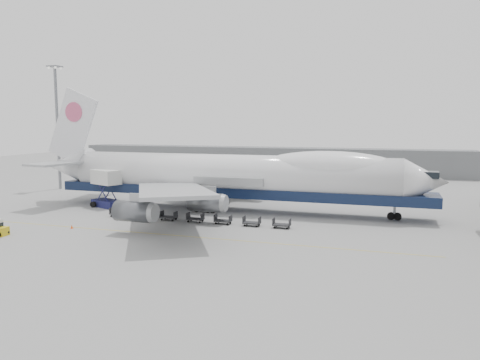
% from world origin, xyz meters
% --- Properties ---
extents(ground, '(260.00, 260.00, 0.00)m').
position_xyz_m(ground, '(0.00, 0.00, 0.00)').
color(ground, gray).
rests_on(ground, ground).
extents(apron_line, '(60.00, 0.15, 0.01)m').
position_xyz_m(apron_line, '(0.00, -6.00, 0.01)').
color(apron_line, gold).
rests_on(apron_line, ground).
extents(hangar, '(110.00, 8.00, 7.00)m').
position_xyz_m(hangar, '(-10.00, 70.00, 3.50)').
color(hangar, slate).
rests_on(hangar, ground).
extents(floodlight_mast, '(2.40, 2.40, 25.43)m').
position_xyz_m(floodlight_mast, '(-42.00, 24.00, 14.27)').
color(floodlight_mast, slate).
rests_on(floodlight_mast, ground).
extents(airliner, '(67.00, 55.30, 19.98)m').
position_xyz_m(airliner, '(0.64, 12.00, 5.62)').
color(airliner, white).
rests_on(airliner, ground).
extents(catering_truck, '(5.91, 4.97, 6.17)m').
position_xyz_m(catering_truck, '(-20.28, 8.52, 3.45)').
color(catering_truck, '#1A1C4F').
rests_on(catering_truck, ground).
extents(traffic_cone, '(0.35, 0.35, 0.52)m').
position_xyz_m(traffic_cone, '(-15.52, -6.73, 0.24)').
color(traffic_cone, '#F14A0C').
rests_on(traffic_cone, ground).
extents(dolly_0, '(2.30, 1.35, 1.30)m').
position_xyz_m(dolly_0, '(-13.99, 1.99, 0.53)').
color(dolly_0, '#2D2D30').
rests_on(dolly_0, ground).
extents(dolly_1, '(2.30, 1.35, 1.30)m').
position_xyz_m(dolly_1, '(-9.86, 1.99, 0.53)').
color(dolly_1, '#2D2D30').
rests_on(dolly_1, ground).
extents(dolly_2, '(2.30, 1.35, 1.30)m').
position_xyz_m(dolly_2, '(-5.73, 1.99, 0.53)').
color(dolly_2, '#2D2D30').
rests_on(dolly_2, ground).
extents(dolly_3, '(2.30, 1.35, 1.30)m').
position_xyz_m(dolly_3, '(-1.60, 1.99, 0.53)').
color(dolly_3, '#2D2D30').
rests_on(dolly_3, ground).
extents(dolly_4, '(2.30, 1.35, 1.30)m').
position_xyz_m(dolly_4, '(2.53, 1.99, 0.53)').
color(dolly_4, '#2D2D30').
rests_on(dolly_4, ground).
extents(dolly_5, '(2.30, 1.35, 1.30)m').
position_xyz_m(dolly_5, '(6.66, 1.99, 0.53)').
color(dolly_5, '#2D2D30').
rests_on(dolly_5, ground).
extents(dolly_6, '(2.30, 1.35, 1.30)m').
position_xyz_m(dolly_6, '(10.79, 1.99, 0.53)').
color(dolly_6, '#2D2D30').
rests_on(dolly_6, ground).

